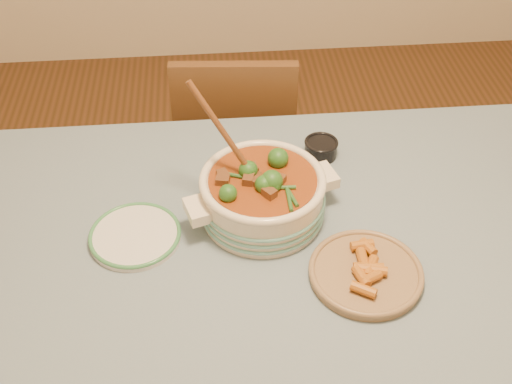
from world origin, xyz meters
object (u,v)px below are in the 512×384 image
stew_casserole (262,192)px  white_plate (135,235)px  fried_plate (366,272)px  dining_table (266,273)px  condiment_bowl (321,148)px  chair_far (236,140)px

stew_casserole → white_plate: stew_casserole is taller
fried_plate → dining_table: bearing=153.4°
condiment_bowl → white_plate: bearing=-150.8°
dining_table → stew_casserole: size_ratio=4.27×
condiment_bowl → fried_plate: size_ratio=0.37×
dining_table → condiment_bowl: (0.19, 0.34, 0.12)m
white_plate → fried_plate: 0.56m
chair_far → stew_casserole: bearing=97.0°
dining_table → stew_casserole: 0.20m
stew_casserole → fried_plate: stew_casserole is taller
white_plate → fried_plate: fried_plate is taller
stew_casserole → dining_table: bearing=-90.3°
stew_casserole → chair_far: (-0.03, 0.66, -0.34)m
condiment_bowl → fried_plate: (0.03, -0.45, -0.01)m
chair_far → dining_table: bearing=96.6°
white_plate → chair_far: chair_far is taller
white_plate → chair_far: (0.29, 0.72, -0.28)m
dining_table → chair_far: chair_far is taller
condiment_bowl → chair_far: bearing=116.2°
stew_casserole → fried_plate: 0.32m
white_plate → condiment_bowl: (0.50, 0.28, 0.02)m
dining_table → chair_far: size_ratio=1.95×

